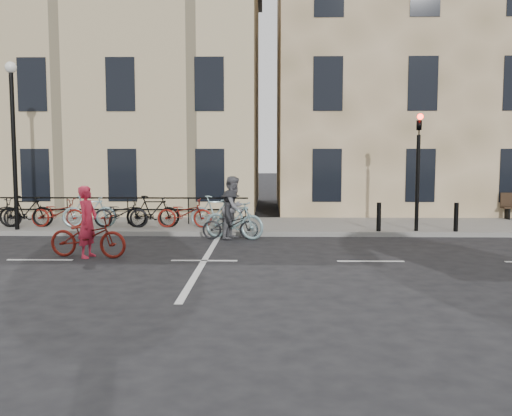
{
  "coord_description": "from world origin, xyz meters",
  "views": [
    {
      "loc": [
        1.54,
        -13.52,
        2.59
      ],
      "look_at": [
        1.21,
        1.88,
        1.1
      ],
      "focal_mm": 40.0,
      "sensor_mm": 36.0,
      "label": 1
    }
  ],
  "objects_px": {
    "traffic_light": "(418,157)",
    "lamp_post": "(13,124)",
    "cyclist_dark": "(230,220)",
    "cyclist_pink": "(88,233)",
    "cyclist_grey": "(234,214)"
  },
  "relations": [
    {
      "from": "traffic_light",
      "to": "lamp_post",
      "type": "distance_m",
      "value": 12.74
    },
    {
      "from": "lamp_post",
      "to": "cyclist_dark",
      "type": "xyz_separation_m",
      "value": [
        6.91,
        -0.94,
        -2.9
      ]
    },
    {
      "from": "cyclist_pink",
      "to": "cyclist_grey",
      "type": "relative_size",
      "value": 1.04
    },
    {
      "from": "lamp_post",
      "to": "cyclist_dark",
      "type": "height_order",
      "value": "lamp_post"
    },
    {
      "from": "lamp_post",
      "to": "traffic_light",
      "type": "bearing_deg",
      "value": -0.27
    },
    {
      "from": "cyclist_pink",
      "to": "cyclist_dark",
      "type": "distance_m",
      "value": 4.54
    },
    {
      "from": "lamp_post",
      "to": "cyclist_pink",
      "type": "bearing_deg",
      "value": -48.4
    },
    {
      "from": "cyclist_grey",
      "to": "cyclist_dark",
      "type": "relative_size",
      "value": 1.19
    },
    {
      "from": "cyclist_pink",
      "to": "cyclist_dark",
      "type": "xyz_separation_m",
      "value": [
        3.34,
        3.08,
        -0.03
      ]
    },
    {
      "from": "cyclist_pink",
      "to": "cyclist_grey",
      "type": "xyz_separation_m",
      "value": [
        3.43,
        3.19,
        0.15
      ]
    },
    {
      "from": "cyclist_pink",
      "to": "cyclist_grey",
      "type": "bearing_deg",
      "value": -37.36
    },
    {
      "from": "traffic_light",
      "to": "cyclist_dark",
      "type": "bearing_deg",
      "value": -171.33
    },
    {
      "from": "traffic_light",
      "to": "cyclist_dark",
      "type": "height_order",
      "value": "traffic_light"
    },
    {
      "from": "cyclist_grey",
      "to": "cyclist_dark",
      "type": "height_order",
      "value": "cyclist_grey"
    },
    {
      "from": "cyclist_grey",
      "to": "lamp_post",
      "type": "bearing_deg",
      "value": 106.08
    }
  ]
}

